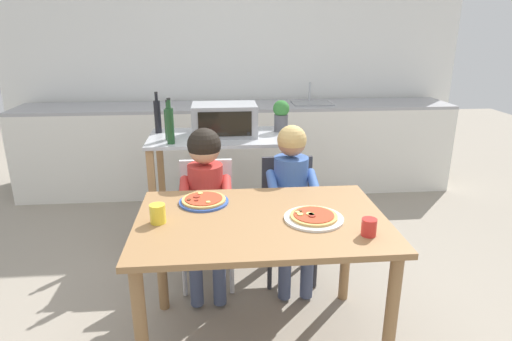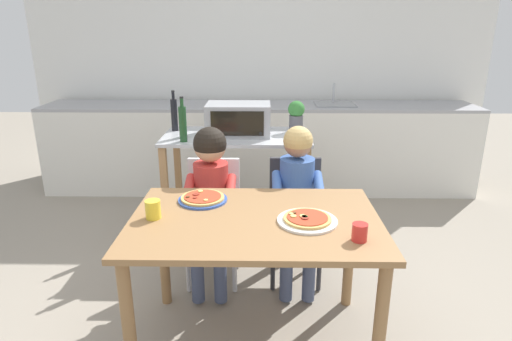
{
  "view_description": "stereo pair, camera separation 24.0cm",
  "coord_description": "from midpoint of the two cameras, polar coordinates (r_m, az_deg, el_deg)",
  "views": [
    {
      "loc": [
        -0.2,
        -1.97,
        1.66
      ],
      "look_at": [
        0.0,
        0.3,
        0.9
      ],
      "focal_mm": 30.51,
      "sensor_mm": 36.0,
      "label": 1
    },
    {
      "loc": [
        0.04,
        -1.98,
        1.66
      ],
      "look_at": [
        0.0,
        0.3,
        0.9
      ],
      "focal_mm": 30.51,
      "sensor_mm": 36.0,
      "label": 2
    }
  ],
  "objects": [
    {
      "name": "ground_plane",
      "position": [
        3.5,
        2.2,
        -9.82
      ],
      "size": [
        11.06,
        11.06,
        0.0
      ],
      "primitive_type": "plane",
      "color": "gray"
    },
    {
      "name": "back_wall_tiled",
      "position": [
        4.81,
        1.97,
        14.8
      ],
      "size": [
        4.86,
        0.12,
        2.7
      ],
      "color": "white",
      "rests_on": "ground"
    },
    {
      "name": "kitchen_counter",
      "position": [
        4.55,
        1.94,
        3.07
      ],
      "size": [
        4.37,
        0.6,
        1.1
      ],
      "color": "silver",
      "rests_on": "ground"
    },
    {
      "name": "kitchen_island_cart",
      "position": [
        3.44,
        -0.5,
        0.13
      ],
      "size": [
        1.13,
        0.59,
        0.85
      ],
      "color": "#B7BABF",
      "rests_on": "ground"
    },
    {
      "name": "toaster_oven",
      "position": [
        3.35,
        -0.26,
        6.73
      ],
      "size": [
        0.49,
        0.33,
        0.24
      ],
      "color": "#999BA0",
      "rests_on": "kitchen_island_cart"
    },
    {
      "name": "bottle_squat_spirits",
      "position": [
        3.29,
        -7.56,
        6.35
      ],
      "size": [
        0.06,
        0.06,
        0.29
      ],
      "color": "#1E4723",
      "rests_on": "kitchen_island_cart"
    },
    {
      "name": "bottle_dark_olive_oil",
      "position": [
        3.16,
        -7.44,
        6.18
      ],
      "size": [
        0.05,
        0.05,
        0.33
      ],
      "color": "#1E4723",
      "rests_on": "kitchen_island_cart"
    },
    {
      "name": "bottle_brown_beer",
      "position": [
        3.52,
        -8.76,
        7.32
      ],
      "size": [
        0.05,
        0.05,
        0.32
      ],
      "color": "black",
      "rests_on": "kitchen_island_cart"
    },
    {
      "name": "potted_herb_plant",
      "position": [
        3.46,
        7.29,
        7.19
      ],
      "size": [
        0.13,
        0.13,
        0.25
      ],
      "color": "#4C4C51",
      "rests_on": "kitchen_island_cart"
    },
    {
      "name": "dining_table",
      "position": [
        2.22,
        3.0,
        -8.84
      ],
      "size": [
        1.25,
        0.83,
        0.75
      ],
      "color": "olive",
      "rests_on": "ground"
    },
    {
      "name": "dining_chair_left",
      "position": [
        2.91,
        -3.26,
        -5.43
      ],
      "size": [
        0.36,
        0.36,
        0.81
      ],
      "color": "silver",
      "rests_on": "ground"
    },
    {
      "name": "dining_chair_right",
      "position": [
        2.94,
        7.49,
        -5.27
      ],
      "size": [
        0.36,
        0.36,
        0.81
      ],
      "color": "#333338",
      "rests_on": "ground"
    },
    {
      "name": "child_in_red_shirt",
      "position": [
        2.72,
        -3.51,
        -2.31
      ],
      "size": [
        0.32,
        0.42,
        1.05
      ],
      "color": "#424C6B",
      "rests_on": "ground"
    },
    {
      "name": "child_in_blue_striped_shirt",
      "position": [
        2.76,
        7.93,
        -2.62
      ],
      "size": [
        0.32,
        0.42,
        1.05
      ],
      "color": "#424C6B",
      "rests_on": "ground"
    },
    {
      "name": "pizza_plate_blue_rimmed",
      "position": [
        2.38,
        -4.16,
        -3.75
      ],
      "size": [
        0.27,
        0.27,
        0.03
      ],
      "color": "#3356B7",
      "rests_on": "dining_table"
    },
    {
      "name": "pizza_plate_white",
      "position": [
        2.16,
        9.93,
        -6.44
      ],
      "size": [
        0.3,
        0.3,
        0.03
      ],
      "color": "white",
      "rests_on": "dining_table"
    },
    {
      "name": "drinking_cup_yellow",
      "position": [
        2.19,
        -10.32,
        -5.11
      ],
      "size": [
        0.08,
        0.08,
        0.09
      ],
      "primitive_type": "cylinder",
      "color": "yellow",
      "rests_on": "dining_table"
    },
    {
      "name": "drinking_cup_red",
      "position": [
        2.03,
        16.8,
        -7.84
      ],
      "size": [
        0.07,
        0.07,
        0.08
      ],
      "primitive_type": "cylinder",
      "color": "red",
      "rests_on": "dining_table"
    }
  ]
}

